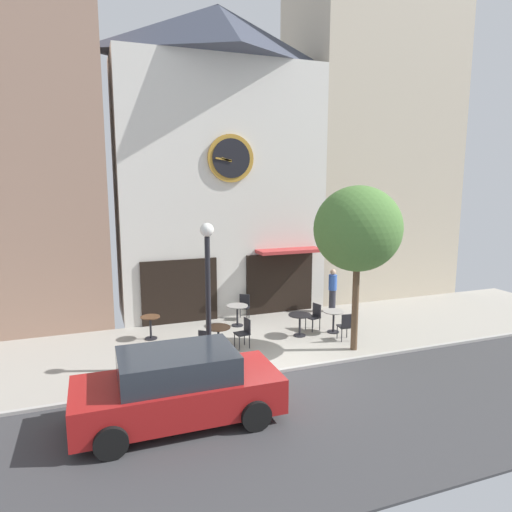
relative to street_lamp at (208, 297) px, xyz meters
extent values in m
cube|color=#9E998E|center=(1.93, 1.76, -2.05)|extent=(26.31, 5.27, 0.05)
cube|color=#38383A|center=(1.93, -3.49, -2.05)|extent=(26.31, 5.23, 0.05)
cube|color=#A8A5A0|center=(1.93, -0.85, -1.99)|extent=(26.31, 0.12, 0.08)
cube|color=silver|center=(2.01, 5.74, 2.68)|extent=(7.77, 2.70, 9.40)
pyramid|color=#383D4C|center=(2.01, 5.74, 8.37)|extent=(6.99, 3.78, 1.98)
cylinder|color=#B7842D|center=(2.01, 4.33, 3.81)|extent=(1.69, 0.10, 1.69)
cylinder|color=black|center=(2.01, 4.27, 3.81)|extent=(1.38, 0.04, 1.38)
cube|color=#B7842D|center=(1.82, 4.23, 3.75)|extent=(0.38, 0.03, 0.17)
cube|color=#B7842D|center=(1.71, 4.23, 3.77)|extent=(0.59, 0.03, 0.14)
cube|color=black|center=(0.06, 4.35, -0.88)|extent=(2.72, 0.10, 2.30)
cube|color=black|center=(3.95, 4.35, -0.88)|extent=(2.72, 0.10, 2.30)
cube|color=#B23333|center=(4.18, 4.04, 0.42)|extent=(2.49, 0.90, 0.12)
cube|color=#9E7A66|center=(-5.48, 5.90, 3.65)|extent=(6.54, 3.02, 11.36)
cube|color=beige|center=(9.29, 6.71, 5.93)|extent=(6.80, 4.62, 15.91)
cylinder|color=black|center=(0.00, 0.00, -1.85)|extent=(0.32, 0.32, 0.36)
cylinder|color=black|center=(0.00, 0.00, -0.21)|extent=(0.14, 0.14, 3.63)
sphere|color=white|center=(0.00, 0.00, 1.78)|extent=(0.36, 0.36, 0.36)
cylinder|color=brown|center=(4.48, -0.10, -0.65)|extent=(0.20, 0.20, 2.76)
ellipsoid|color=#4C7A38|center=(4.48, -0.10, 1.65)|extent=(2.64, 2.37, 2.51)
cylinder|color=black|center=(-1.17, 2.98, -1.66)|extent=(0.07, 0.07, 0.74)
cylinder|color=black|center=(-1.17, 2.98, -2.01)|extent=(0.40, 0.40, 0.03)
cylinder|color=brown|center=(-1.17, 2.98, -1.29)|extent=(0.62, 0.62, 0.03)
cylinder|color=black|center=(0.61, 1.26, -1.67)|extent=(0.07, 0.07, 0.72)
cylinder|color=black|center=(0.61, 1.26, -2.01)|extent=(0.40, 0.40, 0.03)
cylinder|color=brown|center=(0.61, 1.26, -1.31)|extent=(0.74, 0.74, 0.03)
cylinder|color=black|center=(1.87, 3.28, -1.66)|extent=(0.07, 0.07, 0.73)
cylinder|color=black|center=(1.87, 3.28, -2.01)|extent=(0.40, 0.40, 0.03)
cylinder|color=gray|center=(1.87, 3.28, -1.30)|extent=(0.75, 0.75, 0.03)
cylinder|color=black|center=(3.47, 1.57, -1.67)|extent=(0.07, 0.07, 0.71)
cylinder|color=black|center=(3.47, 1.57, -2.01)|extent=(0.40, 0.40, 0.03)
cylinder|color=black|center=(3.47, 1.57, -1.31)|extent=(0.75, 0.75, 0.03)
cylinder|color=black|center=(4.69, 1.50, -1.66)|extent=(0.07, 0.07, 0.72)
cylinder|color=black|center=(4.69, 1.50, -2.01)|extent=(0.40, 0.40, 0.03)
cylinder|color=gray|center=(4.69, 1.50, -1.30)|extent=(0.71, 0.71, 0.03)
cube|color=black|center=(4.65, 0.72, -1.58)|extent=(0.44, 0.44, 0.04)
cube|color=black|center=(4.63, 0.54, -1.35)|extent=(0.38, 0.08, 0.45)
cylinder|color=black|center=(4.84, 0.88, -1.80)|extent=(0.03, 0.03, 0.45)
cylinder|color=black|center=(4.50, 0.91, -1.80)|extent=(0.03, 0.03, 0.45)
cylinder|color=black|center=(4.80, 0.54, -1.80)|extent=(0.03, 0.03, 0.45)
cylinder|color=black|center=(4.46, 0.57, -1.80)|extent=(0.03, 0.03, 0.45)
cube|color=black|center=(0.13, 0.69, -1.58)|extent=(0.56, 0.56, 0.04)
cube|color=black|center=(0.02, 0.56, -1.35)|extent=(0.32, 0.27, 0.45)
cylinder|color=black|center=(0.37, 0.72, -1.80)|extent=(0.03, 0.03, 0.45)
cylinder|color=black|center=(0.11, 0.93, -1.80)|extent=(0.03, 0.03, 0.45)
cylinder|color=black|center=(0.16, 0.45, -1.80)|extent=(0.03, 0.03, 0.45)
cylinder|color=black|center=(-0.10, 0.67, -1.80)|extent=(0.03, 0.03, 0.45)
cube|color=black|center=(2.32, 3.93, -1.58)|extent=(0.55, 0.55, 0.04)
cube|color=black|center=(2.42, 4.08, -1.35)|extent=(0.34, 0.24, 0.45)
cylinder|color=black|center=(2.09, 3.88, -1.80)|extent=(0.03, 0.03, 0.45)
cylinder|color=black|center=(2.37, 3.69, -1.80)|extent=(0.03, 0.03, 0.45)
cylinder|color=black|center=(2.27, 4.16, -1.80)|extent=(0.03, 0.03, 0.45)
cylinder|color=black|center=(2.55, 3.98, -1.80)|extent=(0.03, 0.03, 0.45)
cube|color=black|center=(1.34, 1.21, -1.58)|extent=(0.45, 0.45, 0.04)
cube|color=black|center=(1.52, 1.23, -1.35)|extent=(0.09, 0.38, 0.45)
cylinder|color=black|center=(1.15, 1.35, -1.80)|extent=(0.03, 0.03, 0.45)
cylinder|color=black|center=(1.20, 1.02, -1.80)|extent=(0.03, 0.03, 0.45)
cylinder|color=black|center=(1.49, 1.40, -1.80)|extent=(0.03, 0.03, 0.45)
cylinder|color=black|center=(1.53, 1.06, -1.80)|extent=(0.03, 0.03, 0.45)
cube|color=black|center=(4.14, 1.94, -1.58)|extent=(0.49, 0.49, 0.04)
cube|color=black|center=(4.32, 1.99, -1.35)|extent=(0.14, 0.38, 0.45)
cylinder|color=black|center=(3.94, 2.06, -1.80)|extent=(0.03, 0.03, 0.45)
cylinder|color=black|center=(4.02, 1.73, -1.80)|extent=(0.03, 0.03, 0.45)
cylinder|color=black|center=(4.26, 2.15, -1.80)|extent=(0.03, 0.03, 0.45)
cylinder|color=black|center=(4.35, 1.82, -1.80)|extent=(0.03, 0.03, 0.45)
cylinder|color=#2D2D38|center=(5.92, 3.73, -1.60)|extent=(0.34, 0.34, 0.85)
cylinder|color=#3359B2|center=(5.92, 3.73, -0.88)|extent=(0.42, 0.42, 0.60)
sphere|color=tan|center=(5.92, 3.73, -0.47)|extent=(0.22, 0.22, 0.22)
cube|color=maroon|center=(-1.29, -2.39, -1.43)|extent=(4.31, 1.83, 0.75)
cube|color=#262B33|center=(-1.29, -2.39, -0.78)|extent=(2.42, 1.60, 0.60)
cylinder|color=black|center=(0.12, -3.30, -1.71)|extent=(0.64, 0.22, 0.64)
cylinder|color=black|center=(0.14, -1.50, -1.71)|extent=(0.64, 0.22, 0.64)
cylinder|color=black|center=(-2.71, -3.28, -1.71)|extent=(0.64, 0.22, 0.64)
cylinder|color=black|center=(-2.70, -1.48, -1.71)|extent=(0.64, 0.22, 0.64)
camera|label=1|loc=(-2.88, -11.42, 3.06)|focal=31.95mm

